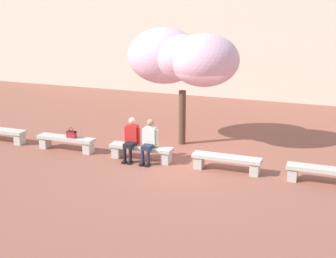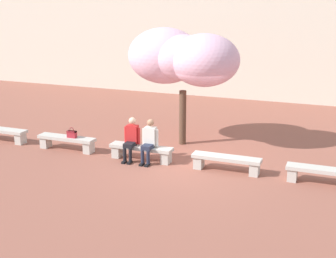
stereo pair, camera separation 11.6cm
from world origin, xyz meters
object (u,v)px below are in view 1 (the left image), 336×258
object	(u,v)px
person_seated_left	(131,137)
handbag	(71,134)
stone_bench_near_east	(226,161)
stone_bench_center	(141,150)
stone_bench_west_end	(0,133)
stone_bench_east_end	(324,173)
person_seated_right	(149,139)
stone_bench_near_west	(66,141)
cherry_tree_main	(182,58)

from	to	relation	value
person_seated_left	handbag	world-z (taller)	person_seated_left
stone_bench_near_east	handbag	distance (m)	5.02
stone_bench_center	person_seated_left	distance (m)	0.49
stone_bench_west_end	handbag	xyz separation A→B (m)	(2.85, -0.03, 0.27)
stone_bench_west_end	stone_bench_center	distance (m)	5.24
stone_bench_west_end	stone_bench_east_end	world-z (taller)	same
person_seated_right	handbag	bearing A→B (deg)	179.51
stone_bench_near_east	person_seated_left	distance (m)	2.94
person_seated_right	person_seated_left	bearing A→B (deg)	179.99
stone_bench_west_end	handbag	bearing A→B (deg)	-0.61
stone_bench_east_end	person_seated_right	bearing A→B (deg)	-179.38
stone_bench_near_west	handbag	distance (m)	0.36
person_seated_left	person_seated_right	bearing A→B (deg)	-0.01
stone_bench_center	handbag	world-z (taller)	handbag
person_seated_right	cherry_tree_main	xyz separation A→B (m)	(0.25, 2.13, 2.15)
person_seated_left	handbag	bearing A→B (deg)	179.37
stone_bench_near_east	person_seated_right	bearing A→B (deg)	-178.68
stone_bench_east_end	cherry_tree_main	distance (m)	5.73
stone_bench_near_east	handbag	size ratio (longest dim) A/B	5.73
stone_bench_near_east	person_seated_right	world-z (taller)	person_seated_right
stone_bench_near_east	person_seated_right	distance (m)	2.36
stone_bench_center	person_seated_right	world-z (taller)	person_seated_right
stone_bench_west_end	person_seated_left	size ratio (longest dim) A/B	1.51
stone_bench_west_end	stone_bench_near_west	distance (m)	2.62
stone_bench_west_end	cherry_tree_main	size ratio (longest dim) A/B	0.51
stone_bench_east_end	cherry_tree_main	world-z (taller)	cherry_tree_main
stone_bench_east_end	person_seated_left	world-z (taller)	person_seated_left
person_seated_left	person_seated_right	world-z (taller)	same
stone_bench_near_west	stone_bench_east_end	distance (m)	7.86
stone_bench_center	handbag	distance (m)	2.40
stone_bench_west_end	cherry_tree_main	xyz separation A→B (m)	(5.78, 2.08, 2.55)
stone_bench_west_end	person_seated_left	world-z (taller)	person_seated_left
stone_bench_center	person_seated_left	world-z (taller)	person_seated_left
person_seated_left	cherry_tree_main	xyz separation A→B (m)	(0.83, 2.13, 2.15)
stone_bench_near_west	stone_bench_east_end	bearing A→B (deg)	-0.00
stone_bench_east_end	person_seated_right	size ratio (longest dim) A/B	1.51
person_seated_right	cherry_tree_main	world-z (taller)	cherry_tree_main
stone_bench_east_end	person_seated_right	world-z (taller)	person_seated_right
stone_bench_west_end	handbag	world-z (taller)	handbag
handbag	stone_bench_center	bearing A→B (deg)	0.73
stone_bench_west_end	stone_bench_east_end	size ratio (longest dim) A/B	1.00
stone_bench_near_east	handbag	bearing A→B (deg)	-179.65
cherry_tree_main	stone_bench_near_west	bearing A→B (deg)	-146.67
person_seated_right	handbag	world-z (taller)	person_seated_right
stone_bench_near_east	person_seated_left	bearing A→B (deg)	-178.95
stone_bench_east_end	person_seated_right	distance (m)	4.96
stone_bench_west_end	cherry_tree_main	world-z (taller)	cherry_tree_main
stone_bench_east_end	person_seated_right	xyz separation A→B (m)	(-4.94, -0.05, 0.39)
person_seated_right	handbag	size ratio (longest dim) A/B	3.81
stone_bench_near_west	person_seated_right	size ratio (longest dim) A/B	1.51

